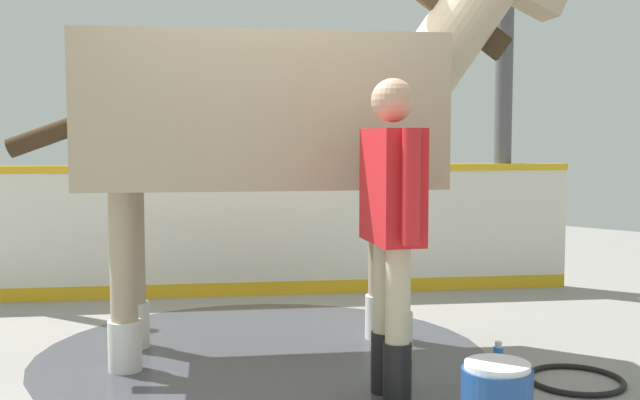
{
  "coord_description": "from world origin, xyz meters",
  "views": [
    {
      "loc": [
        -3.32,
        -3.52,
        1.4
      ],
      "look_at": [
        -0.07,
        -0.56,
        1.03
      ],
      "focal_mm": 42.7,
      "sensor_mm": 36.0,
      "label": 1
    }
  ],
  "objects": [
    {
      "name": "horse",
      "position": [
        0.09,
        -0.08,
        1.53
      ],
      "size": [
        2.89,
        2.49,
        2.73
      ],
      "rotation": [
        0.0,
        0.0,
        -0.7
      ],
      "color": "tan",
      "rests_on": "ground"
    },
    {
      "name": "barrier_wall",
      "position": [
        1.16,
        1.4,
        0.53
      ],
      "size": [
        4.53,
        3.82,
        1.15
      ],
      "color": "silver",
      "rests_on": "ground"
    },
    {
      "name": "wet_patch",
      "position": [
        -0.01,
        0.0,
        0.0
      ],
      "size": [
        2.89,
        2.89,
        0.0
      ],
      "primitive_type": "cylinder",
      "color": "#42444C",
      "rests_on": "ground"
    },
    {
      "name": "handler",
      "position": [
        -0.14,
        -1.13,
        0.99
      ],
      "size": [
        0.46,
        0.57,
        1.7
      ],
      "rotation": [
        0.0,
        0.0,
        2.53
      ],
      "color": "black",
      "rests_on": "ground"
    },
    {
      "name": "hose_coil",
      "position": [
        0.79,
        -1.75,
        0.02
      ],
      "size": [
        0.55,
        0.55,
        0.03
      ],
      "primitive_type": "torus",
      "color": "black",
      "rests_on": "ground"
    },
    {
      "name": "ground_plane",
      "position": [
        0.0,
        0.0,
        -0.01
      ],
      "size": [
        16.0,
        16.0,
        0.02
      ],
      "primitive_type": "cube",
      "color": "gray"
    },
    {
      "name": "roof_post_near",
      "position": [
        3.01,
        -0.04,
        1.33
      ],
      "size": [
        0.16,
        0.16,
        2.65
      ],
      "primitive_type": "cylinder",
      "color": "#4C4C51",
      "rests_on": "ground"
    },
    {
      "name": "bottle_spray",
      "position": [
        0.66,
        -1.33,
        0.09
      ],
      "size": [
        0.06,
        0.06,
        0.19
      ],
      "color": "blue",
      "rests_on": "ground"
    }
  ]
}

